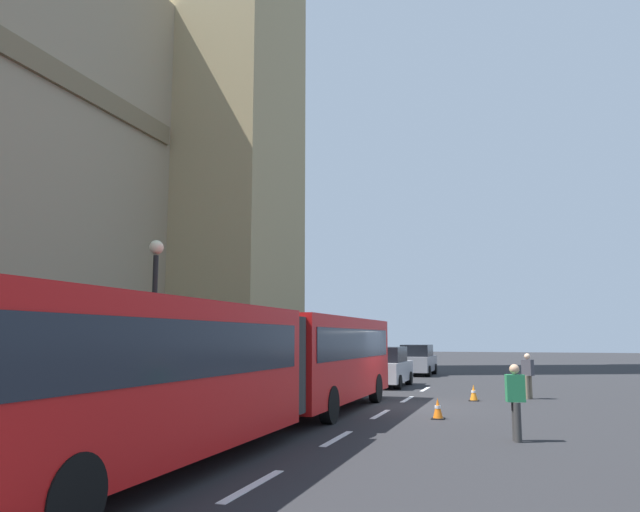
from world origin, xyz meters
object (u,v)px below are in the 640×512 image
(traffic_cone_west, at_px, (438,409))
(traffic_cone_middle, at_px, (474,393))
(sedan_lead, at_px, (386,367))
(street_lamp, at_px, (154,312))
(articulated_bus, at_px, (257,360))
(pedestrian_near_cones, at_px, (516,399))
(sedan_trailing, at_px, (418,360))
(pedestrian_by_kerb, at_px, (528,374))

(traffic_cone_west, xyz_separation_m, traffic_cone_middle, (5.35, -0.63, 0.00))
(sedan_lead, distance_m, street_lamp, 13.39)
(articulated_bus, xyz_separation_m, pedestrian_near_cones, (0.91, -5.90, -0.83))
(sedan_lead, relative_size, pedestrian_near_cones, 2.60)
(articulated_bus, relative_size, sedan_trailing, 4.29)
(street_lamp, distance_m, pedestrian_near_cones, 10.72)
(traffic_cone_middle, bearing_deg, articulated_bus, 155.10)
(street_lamp, bearing_deg, pedestrian_by_kerb, -52.03)
(street_lamp, height_order, pedestrian_by_kerb, street_lamp)
(pedestrian_by_kerb, bearing_deg, street_lamp, 127.97)
(articulated_bus, xyz_separation_m, traffic_cone_middle, (9.47, -4.39, -1.46))
(traffic_cone_middle, height_order, pedestrian_by_kerb, pedestrian_by_kerb)
(articulated_bus, height_order, pedestrian_near_cones, articulated_bus)
(pedestrian_by_kerb, bearing_deg, pedestrian_near_cones, 177.58)
(traffic_cone_middle, bearing_deg, street_lamp, 128.54)
(sedan_trailing, bearing_deg, pedestrian_near_cones, -165.90)
(traffic_cone_west, bearing_deg, street_lamp, 101.87)
(sedan_lead, relative_size, street_lamp, 0.83)
(traffic_cone_west, height_order, pedestrian_near_cones, pedestrian_near_cones)
(sedan_lead, height_order, sedan_trailing, same)
(articulated_bus, xyz_separation_m, traffic_cone_west, (4.12, -3.76, -1.46))
(sedan_trailing, height_order, street_lamp, street_lamp)
(articulated_bus, height_order, street_lamp, street_lamp)
(articulated_bus, distance_m, traffic_cone_west, 5.77)
(articulated_bus, xyz_separation_m, sedan_trailing, (23.96, -0.11, -0.83))
(sedan_lead, height_order, street_lamp, street_lamp)
(pedestrian_by_kerb, bearing_deg, traffic_cone_middle, 125.18)
(sedan_trailing, bearing_deg, articulated_bus, 179.74)
(traffic_cone_west, height_order, pedestrian_by_kerb, pedestrian_by_kerb)
(traffic_cone_west, height_order, traffic_cone_middle, same)
(traffic_cone_middle, relative_size, street_lamp, 0.11)
(articulated_bus, bearing_deg, pedestrian_by_kerb, -30.27)
(articulated_bus, distance_m, traffic_cone_middle, 10.54)
(sedan_trailing, distance_m, pedestrian_by_kerb, 14.53)
(sedan_lead, distance_m, pedestrian_by_kerb, 7.40)
(traffic_cone_west, xyz_separation_m, street_lamp, (-1.74, 8.27, 2.77))
(sedan_trailing, bearing_deg, pedestrian_by_kerb, -154.71)
(sedan_trailing, distance_m, street_lamp, 22.17)
(pedestrian_near_cones, bearing_deg, traffic_cone_middle, 9.96)
(articulated_bus, relative_size, street_lamp, 3.58)
(traffic_cone_west, relative_size, pedestrian_near_cones, 0.34)
(traffic_cone_middle, bearing_deg, traffic_cone_west, 173.28)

